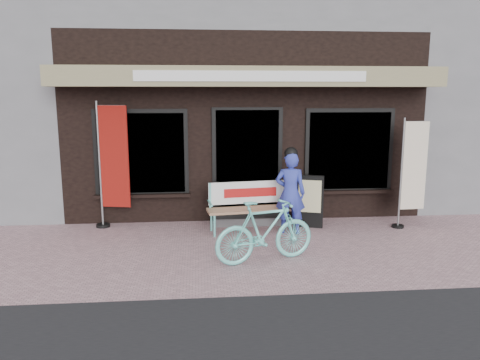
{
  "coord_description": "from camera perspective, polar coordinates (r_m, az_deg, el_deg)",
  "views": [
    {
      "loc": [
        -0.94,
        -6.87,
        2.49
      ],
      "look_at": [
        -0.25,
        0.7,
        1.05
      ],
      "focal_mm": 35.0,
      "sensor_mm": 36.0,
      "label": 1
    }
  ],
  "objects": [
    {
      "name": "bench",
      "position": [
        8.47,
        1.42,
        -2.73
      ],
      "size": [
        1.67,
        0.61,
        0.88
      ],
      "rotation": [
        0.0,
        0.0,
        0.12
      ],
      "color": "#73E2D8",
      "rests_on": "ground"
    },
    {
      "name": "nobori_red",
      "position": [
        8.81,
        -15.33,
        1.94
      ],
      "size": [
        0.69,
        0.3,
        2.33
      ],
      "rotation": [
        0.0,
        0.0,
        -0.21
      ],
      "color": "gray",
      "rests_on": "ground"
    },
    {
      "name": "storefront",
      "position": [
        11.88,
        -0.64,
        13.14
      ],
      "size": [
        7.0,
        6.77,
        6.0
      ],
      "color": "black",
      "rests_on": "ground"
    },
    {
      "name": "bicycle",
      "position": [
        6.93,
        3.07,
        -6.25
      ],
      "size": [
        1.62,
        0.86,
        0.94
      ],
      "primitive_type": "imported",
      "rotation": [
        0.0,
        0.0,
        1.86
      ],
      "color": "#73E2D8",
      "rests_on": "ground"
    },
    {
      "name": "nobori_cream",
      "position": [
        9.1,
        20.21,
        0.96
      ],
      "size": [
        0.6,
        0.23,
        2.03
      ],
      "rotation": [
        0.0,
        0.0,
        0.05
      ],
      "color": "gray",
      "rests_on": "ground"
    },
    {
      "name": "menu_stand",
      "position": [
        8.74,
        8.52,
        -2.53
      ],
      "size": [
        0.49,
        0.25,
        0.98
      ],
      "rotation": [
        0.0,
        0.0,
        -0.33
      ],
      "color": "black",
      "rests_on": "ground"
    },
    {
      "name": "ground",
      "position": [
        7.36,
        2.49,
        -9.04
      ],
      "size": [
        70.0,
        70.0,
        0.0
      ],
      "primitive_type": "plane",
      "color": "#BA8E95",
      "rests_on": "ground"
    },
    {
      "name": "person",
      "position": [
        8.29,
        6.15,
        -1.38
      ],
      "size": [
        0.6,
        0.47,
        1.54
      ],
      "rotation": [
        0.0,
        0.0,
        -0.25
      ],
      "color": "#313DAB",
      "rests_on": "ground"
    }
  ]
}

